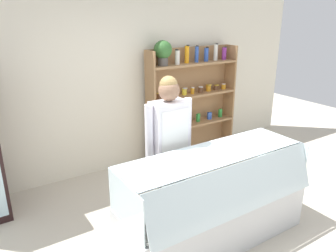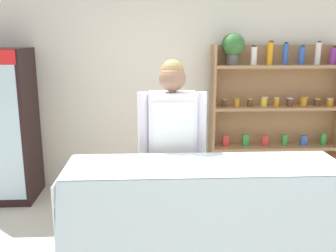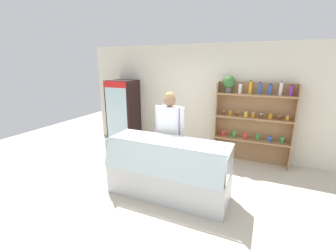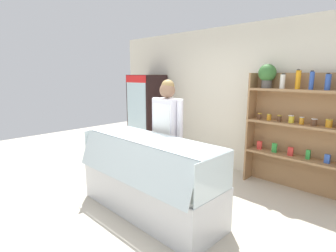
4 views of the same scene
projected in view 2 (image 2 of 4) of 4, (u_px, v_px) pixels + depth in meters
The scene contains 5 objects.
back_wall at pixel (191, 83), 4.87m from camera, with size 6.80×0.10×2.70m, color silver.
drinks_fridge at pixel (1, 126), 4.43m from camera, with size 0.73×0.64×1.81m.
shelving_unit at pixel (270, 103), 4.73m from camera, with size 1.66×0.29×1.98m.
deli_display_case at pixel (204, 252), 2.87m from camera, with size 2.07×0.79×1.01m.
shop_clerk at pixel (172, 142), 3.24m from camera, with size 0.59×0.25×1.75m.
Camera 2 is at (-0.55, -2.62, 1.91)m, focal length 40.00 mm.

